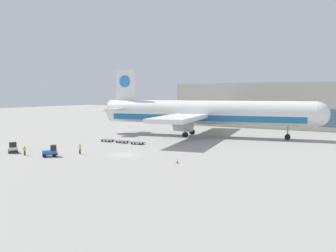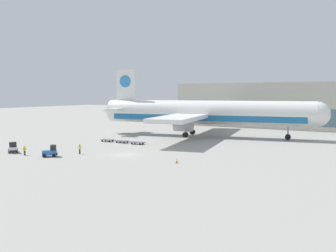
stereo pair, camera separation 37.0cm
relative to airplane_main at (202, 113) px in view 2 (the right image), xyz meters
name	(u,v)px [view 2 (the right image)]	position (x,y,z in m)	size (l,w,h in m)	color
ground_plane	(125,155)	(1.01, -32.27, -5.84)	(400.00, 400.00, 0.00)	#9E9B93
terminal_building	(321,106)	(21.73, 36.49, 1.15)	(90.00, 18.20, 14.00)	#BCB7A8
airplane_main	(202,113)	(0.00, 0.00, 0.00)	(57.32, 48.59, 17.00)	white
baggage_tug_mid	(51,152)	(-8.61, -40.48, -4.96)	(2.75, 2.71, 2.00)	#2D66B7
baggage_tug_far	(13,148)	(-17.82, -41.20, -4.96)	(2.81, 2.61, 2.00)	silver
baggage_dolly_lead	(108,140)	(-13.41, -20.28, -5.45)	(3.76, 1.79, 0.48)	#56565B
baggage_dolly_second	(122,141)	(-9.32, -20.15, -5.45)	(3.76, 1.79, 0.48)	#56565B
baggage_dolly_third	(137,142)	(-5.17, -20.17, -5.45)	(3.76, 1.79, 0.48)	#56565B
ground_crew_near	(25,150)	(-13.59, -41.92, -4.85)	(0.23, 0.57, 1.69)	black
ground_crew_far	(80,148)	(-6.34, -35.86, -4.75)	(0.57, 0.27, 1.84)	black
traffic_cone_near	(177,161)	(12.78, -34.13, -5.48)	(0.40, 0.40, 0.72)	black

